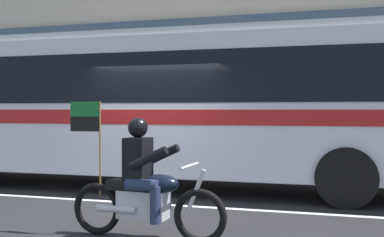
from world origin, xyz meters
TOP-DOWN VIEW (x-y plane):
  - ground_plane at (0.00, 0.00)m, footprint 60.00×60.00m
  - sidewalk_curb at (0.00, 5.10)m, footprint 28.00×3.80m
  - lane_center_stripe at (0.00, -0.60)m, footprint 26.60×0.14m
  - transit_bus at (-0.24, 1.19)m, footprint 13.39×2.70m
  - motorcycle_with_rider at (0.92, -2.77)m, footprint 2.20×0.64m
  - fire_hydrant at (-1.74, 4.25)m, footprint 0.22×0.30m

SIDE VIEW (x-z plane):
  - ground_plane at x=0.00m, z-range 0.00..0.00m
  - lane_center_stripe at x=0.00m, z-range 0.00..0.01m
  - sidewalk_curb at x=0.00m, z-range 0.00..0.15m
  - fire_hydrant at x=-1.74m, z-range 0.14..0.89m
  - motorcycle_with_rider at x=0.92m, z-range -0.22..1.55m
  - transit_bus at x=-0.24m, z-range 0.27..3.49m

